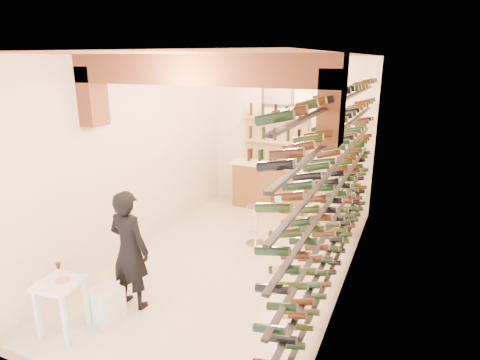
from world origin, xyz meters
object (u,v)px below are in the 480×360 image
Objects in this scene: chrome_barstool at (256,223)px; crate_lower at (323,226)px; person at (129,250)px; white_stool at (106,304)px; back_counter at (271,184)px; tasting_table at (60,291)px; wine_rack at (334,181)px.

chrome_barstool is 1.40× the size of crate_lower.
person is at bearing -118.51° from crate_lower.
chrome_barstool reaches higher than white_stool.
back_counter reaches higher than tasting_table.
crate_lower is (1.89, 3.72, -0.06)m from white_stool.
wine_rack is at bearing 35.48° from tasting_table.
wine_rack is 3.35× the size of back_counter.
tasting_table is at bearing -117.90° from crate_lower.
tasting_table is 3.37m from chrome_barstool.
person reaches higher than white_stool.
crate_lower is (0.97, 0.97, -0.26)m from chrome_barstool.
person is at bearing -95.63° from back_counter.
back_counter is 4.68m from white_stool.
person is at bearing 57.85° from tasting_table.
back_counter is at bearing -91.37° from person.
white_stool is 0.27× the size of person.
chrome_barstool is at bearing -105.21° from person.
chrome_barstool is (1.21, 3.14, -0.15)m from tasting_table.
white_stool is 4.17m from crate_lower.
person is 2.51m from chrome_barstool.
tasting_table reaches higher than white_stool.
wine_rack is at bearing -27.77° from chrome_barstool.
crate_lower is (-0.45, 1.72, -1.40)m from wine_rack.
chrome_barstool is (-1.42, 0.75, -1.14)m from wine_rack.
white_stool is at bearing 81.60° from person.
tasting_table is 1.91× the size of white_stool.
tasting_table is 0.60m from white_stool.
wine_rack is at bearing 40.47° from white_stool.
wine_rack is 3.69m from tasting_table.
back_counter is 1.95m from chrome_barstool.
back_counter is 3.95× the size of white_stool.
white_stool is 0.71m from person.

